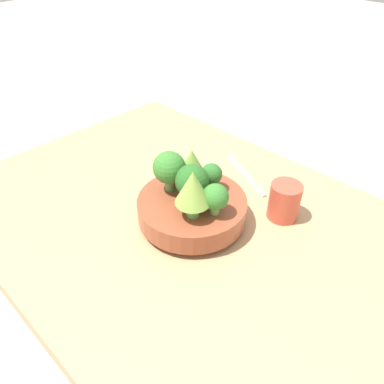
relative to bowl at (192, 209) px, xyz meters
name	(u,v)px	position (x,y,z in m)	size (l,w,h in m)	color
ground_plane	(189,235)	(0.01, 0.00, -0.08)	(6.00, 6.00, 0.00)	#ADA89E
table	(189,227)	(0.01, 0.00, -0.06)	(1.09, 0.75, 0.05)	tan
bowl	(192,209)	(0.00, 0.00, 0.00)	(0.23, 0.23, 0.06)	brown
broccoli_floret_right	(169,168)	(0.06, 0.01, 0.08)	(0.07, 0.07, 0.09)	#609347
broccoli_floret_front	(211,175)	(0.00, -0.06, 0.06)	(0.05, 0.05, 0.06)	#7AB256
broccoli_floret_center	(192,182)	(0.00, 0.00, 0.07)	(0.07, 0.07, 0.08)	#6BA34C
romanesco_piece_far	(193,189)	(-0.04, 0.04, 0.09)	(0.07, 0.07, 0.10)	#6BA34C
romanesco_piece_near	(192,164)	(0.04, -0.04, 0.08)	(0.06, 0.06, 0.09)	#609347
broccoli_floret_left	(214,198)	(-0.06, 0.00, 0.07)	(0.05, 0.05, 0.07)	#7AB256
cup	(284,201)	(-0.13, -0.15, 0.01)	(0.07, 0.07, 0.08)	#C64C38
fork	(245,174)	(0.03, -0.22, -0.03)	(0.18, 0.09, 0.01)	silver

